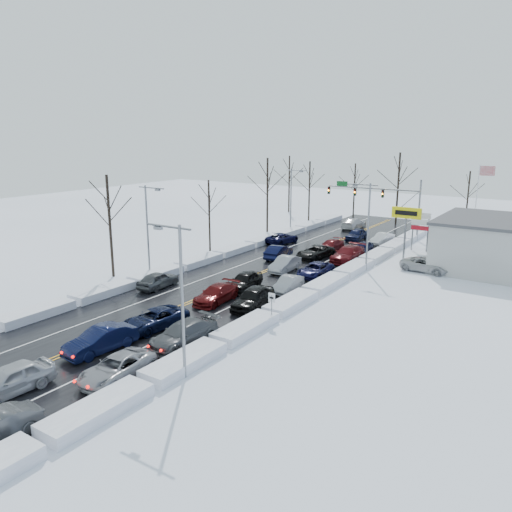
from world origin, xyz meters
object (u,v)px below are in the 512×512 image
Objects in this scene: flagpole at (478,198)px; oncoming_car_0 at (278,258)px; queued_car_0 at (11,393)px; tires_plus_sign at (406,217)px; traffic_signal_mast at (382,197)px.

oncoming_car_0 is at bearing -129.24° from flagpole.
queued_car_0 is 1.03× the size of oncoming_car_0.
traffic_signal_mast is at bearing 120.46° from tires_plus_sign.
traffic_signal_mast is 11.90m from flagpole.
flagpole reaches higher than tires_plus_sign.
oncoming_car_0 is (-16.85, -20.63, -5.93)m from flagpole.
tires_plus_sign is at bearing -157.90° from oncoming_car_0.
tires_plus_sign is 0.60× the size of flagpole.
flagpole is 27.29m from oncoming_car_0.
oncoming_car_0 is (-3.55, 34.04, 0.00)m from queued_car_0.
flagpole is (4.67, 14.01, 0.93)m from tires_plus_sign.
queued_car_0 is (-13.30, -54.67, -5.93)m from flagpole.
tires_plus_sign is at bearing -59.54° from traffic_signal_mast.
oncoming_car_0 is at bearing -151.45° from tires_plus_sign.
queued_car_0 is at bearing -91.71° from traffic_signal_mast.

